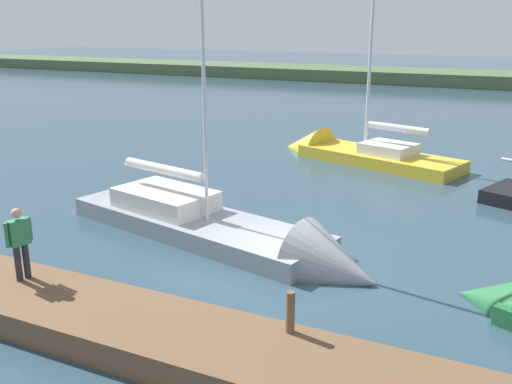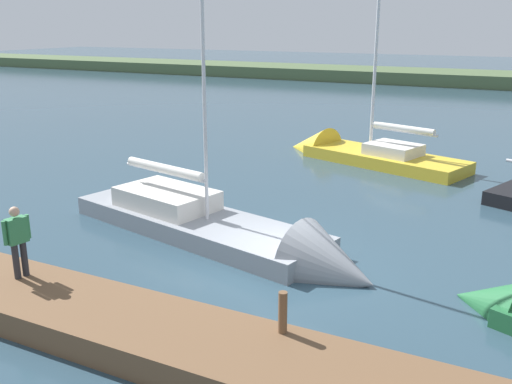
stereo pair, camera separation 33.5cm
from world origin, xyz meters
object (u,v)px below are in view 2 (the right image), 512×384
object	(u,v)px
sailboat_far_right	(353,157)
sailboat_outer_mooring	(236,239)
mooring_post_near	(283,312)
person_on_dock	(17,238)

from	to	relation	value
sailboat_far_right	sailboat_outer_mooring	world-z (taller)	sailboat_outer_mooring
mooring_post_near	sailboat_outer_mooring	xyz separation A→B (m)	(3.42, -4.49, -0.75)
sailboat_far_right	person_on_dock	bearing A→B (deg)	99.96
person_on_dock	sailboat_far_right	bearing A→B (deg)	-86.73
mooring_post_near	sailboat_far_right	bearing A→B (deg)	-76.85
sailboat_far_right	sailboat_outer_mooring	size ratio (longest dim) A/B	0.86
sailboat_outer_mooring	person_on_dock	distance (m)	5.71
mooring_post_near	person_on_dock	size ratio (longest dim) A/B	0.49
sailboat_outer_mooring	sailboat_far_right	bearing A→B (deg)	104.34
mooring_post_near	person_on_dock	world-z (taller)	person_on_dock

